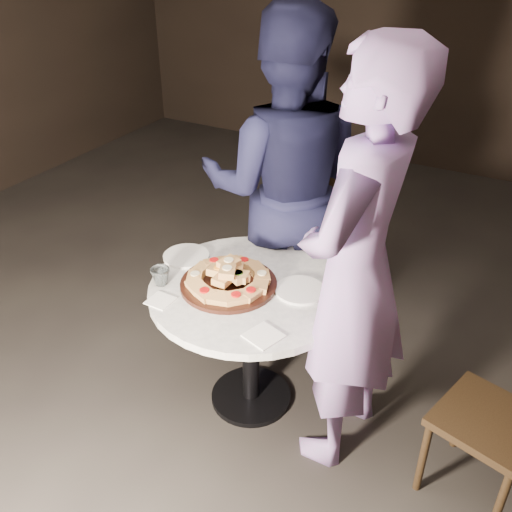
% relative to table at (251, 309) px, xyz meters
% --- Properties ---
extents(floor, '(7.00, 7.00, 0.00)m').
position_rel_table_xyz_m(floor, '(-0.10, -0.06, -0.55)').
color(floor, black).
rests_on(floor, ground).
extents(table, '(0.99, 0.99, 0.67)m').
position_rel_table_xyz_m(table, '(0.00, 0.00, 0.00)').
color(table, black).
rests_on(table, ground).
extents(serving_board, '(0.55, 0.55, 0.02)m').
position_rel_table_xyz_m(serving_board, '(-0.09, -0.04, 0.13)').
color(serving_board, black).
rests_on(serving_board, table).
extents(focaccia_pile, '(0.38, 0.38, 0.10)m').
position_rel_table_xyz_m(focaccia_pile, '(-0.08, -0.04, 0.17)').
color(focaccia_pile, tan).
rests_on(focaccia_pile, serving_board).
extents(plate_left, '(0.25, 0.25, 0.01)m').
position_rel_table_xyz_m(plate_left, '(-0.39, 0.07, 0.13)').
color(plate_left, white).
rests_on(plate_left, table).
extents(plate_right, '(0.26, 0.26, 0.01)m').
position_rel_table_xyz_m(plate_right, '(0.21, 0.07, 0.13)').
color(plate_right, white).
rests_on(plate_right, table).
extents(water_glass, '(0.11, 0.11, 0.08)m').
position_rel_table_xyz_m(water_glass, '(-0.35, -0.17, 0.17)').
color(water_glass, silver).
rests_on(water_glass, table).
extents(napkin_near, '(0.10, 0.10, 0.01)m').
position_rel_table_xyz_m(napkin_near, '(-0.28, -0.28, 0.13)').
color(napkin_near, white).
rests_on(napkin_near, table).
extents(napkin_far, '(0.16, 0.16, 0.01)m').
position_rel_table_xyz_m(napkin_far, '(0.21, -0.27, 0.13)').
color(napkin_far, white).
rests_on(napkin_far, table).
extents(chair_far, '(0.51, 0.53, 0.88)m').
position_rel_table_xyz_m(chair_far, '(-0.11, 1.09, -0.04)').
color(chair_far, black).
rests_on(chair_far, ground).
extents(diner_navy, '(1.05, 0.95, 1.77)m').
position_rel_table_xyz_m(diner_navy, '(-0.14, 0.59, 0.34)').
color(diner_navy, black).
rests_on(diner_navy, ground).
extents(diner_teal, '(0.46, 0.67, 1.78)m').
position_rel_table_xyz_m(diner_teal, '(0.47, -0.00, 0.34)').
color(diner_teal, '#8066A6').
rests_on(diner_teal, ground).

